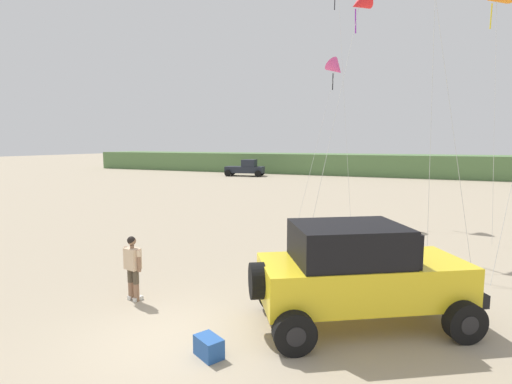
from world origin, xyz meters
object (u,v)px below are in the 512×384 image
at_px(cooler_box, 209,347).
at_px(distant_pickup, 246,168).
at_px(kite_purple_stunt, 360,4).
at_px(jeep, 360,272).
at_px(person_watching, 133,265).
at_px(kite_red_delta, 336,68).

xyz_separation_m(cooler_box, distant_pickup, (-16.65, 37.50, 0.75)).
distance_m(cooler_box, distant_pickup, 41.03).
distance_m(distant_pickup, kite_purple_stunt, 33.47).
bearing_deg(jeep, cooler_box, -133.69).
bearing_deg(jeep, person_watching, -170.90).
bearing_deg(kite_red_delta, cooler_box, -86.29).
bearing_deg(kite_purple_stunt, cooler_box, -94.96).
xyz_separation_m(jeep, kite_purple_stunt, (-1.47, 7.79, 8.12)).
relative_size(jeep, cooler_box, 8.88).
relative_size(jeep, distant_pickup, 1.02).
relative_size(person_watching, kite_red_delta, 0.20).
relative_size(person_watching, kite_purple_stunt, 0.17).
bearing_deg(person_watching, jeep, 9.10).
relative_size(person_watching, distant_pickup, 0.34).
bearing_deg(distant_pickup, kite_purple_stunt, -57.23).
bearing_deg(person_watching, kite_purple_stunt, 65.15).
bearing_deg(cooler_box, kite_red_delta, 121.91).
relative_size(jeep, kite_purple_stunt, 0.50).
relative_size(jeep, person_watching, 2.98).
bearing_deg(cooler_box, kite_purple_stunt, 113.24).
xyz_separation_m(jeep, kite_red_delta, (-3.31, 12.23, 6.57)).
height_order(jeep, kite_red_delta, kite_red_delta).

